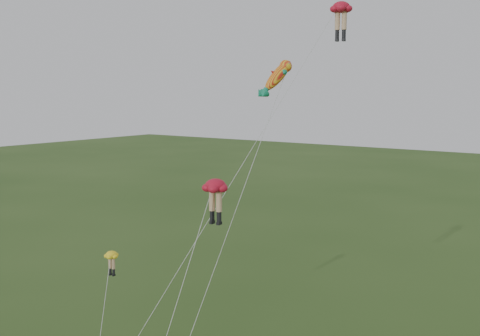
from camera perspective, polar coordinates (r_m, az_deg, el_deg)
The scene contains 4 objects.
legs_kite_red_high at distance 34.88m, azimuth 10.29°, elevation 15.56°, with size 9.49×13.52×23.22m.
legs_kite_red_mid at distance 30.00m, azimuth -2.73°, elevation -2.53°, with size 1.97×6.40×12.83m.
legs_kite_yellow at distance 34.13m, azimuth -13.64°, elevation -9.85°, with size 2.28×3.90×7.98m.
fish_kite at distance 36.17m, azimuth 4.00°, elevation 9.62°, with size 2.46×11.09×20.05m.
Camera 1 is at (21.34, -21.38, 17.49)m, focal length 40.00 mm.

